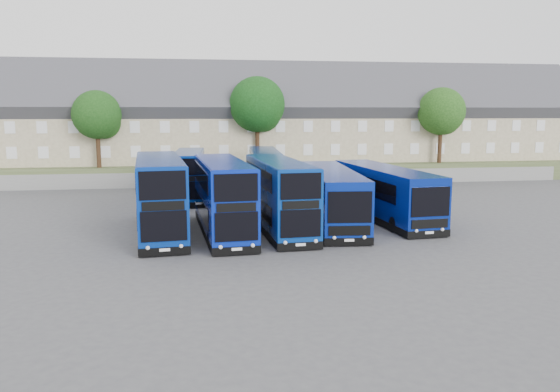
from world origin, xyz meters
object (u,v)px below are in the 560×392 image
(dd_front_left, at_px, (160,197))
(tree_mid, at_px, (258,107))
(tree_east, at_px, (442,113))
(coach_east_a, at_px, (331,197))
(tree_west, at_px, (99,117))
(dd_front_mid, at_px, (223,198))
(tree_far, at_px, (464,110))

(dd_front_left, relative_size, tree_mid, 1.31)
(tree_mid, xyz_separation_m, tree_east, (20.00, -0.50, -0.68))
(coach_east_a, relative_size, tree_east, 1.66)
(dd_front_left, height_order, tree_west, tree_west)
(dd_front_mid, distance_m, tree_mid, 24.86)
(coach_east_a, bearing_deg, tree_west, 136.20)
(dd_front_mid, relative_size, tree_far, 1.33)
(tree_west, xyz_separation_m, tree_east, (36.00, 0.00, 0.34))
(coach_east_a, height_order, tree_far, tree_far)
(dd_front_left, relative_size, coach_east_a, 0.88)
(coach_east_a, bearing_deg, tree_far, 55.01)
(dd_front_left, distance_m, dd_front_mid, 3.89)
(tree_west, relative_size, tree_east, 0.94)
(tree_mid, xyz_separation_m, tree_far, (26.00, 6.50, -0.34))
(tree_mid, distance_m, tree_far, 26.80)
(tree_mid, relative_size, tree_far, 1.06)
(coach_east_a, height_order, tree_mid, tree_mid)
(dd_front_mid, relative_size, coach_east_a, 0.85)
(tree_west, xyz_separation_m, tree_far, (42.00, 7.00, 0.68))
(dd_front_left, height_order, dd_front_mid, dd_front_left)
(tree_east, bearing_deg, dd_front_left, -141.79)
(dd_front_mid, relative_size, tree_east, 1.42)
(dd_front_mid, xyz_separation_m, tree_mid, (4.83, 23.67, 5.84))
(tree_east, relative_size, tree_far, 0.94)
(tree_west, bearing_deg, tree_east, 0.00)
(tree_mid, relative_size, tree_east, 1.12)
(coach_east_a, relative_size, tree_west, 1.77)
(dd_front_left, bearing_deg, tree_east, 32.71)
(tree_west, distance_m, tree_mid, 16.04)
(dd_front_left, relative_size, tree_east, 1.47)
(dd_front_left, bearing_deg, tree_west, 102.47)
(coach_east_a, bearing_deg, dd_front_mid, -159.35)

